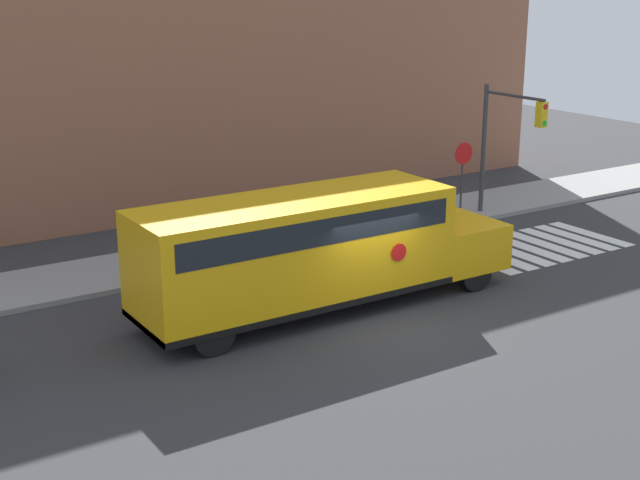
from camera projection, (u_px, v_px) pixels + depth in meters
The scene contains 7 objects.
ground_plane at pixel (373, 317), 22.01m from camera, with size 60.00×60.00×0.00m, color #333335.
sidewalk_strip at pixel (247, 248), 27.21m from camera, with size 44.00×3.00×0.15m.
building_backdrop at pixel (153, 35), 30.70m from camera, with size 32.00×4.00×12.16m.
crosswalk_stripes at pixel (537, 246), 27.67m from camera, with size 5.40×3.20×0.01m.
school_bus at pixel (311, 246), 21.89m from camera, with size 10.11×2.57×2.98m.
stop_sign at pixel (463, 170), 29.64m from camera, with size 0.73×0.10×2.78m.
traffic_light at pixel (504, 133), 29.61m from camera, with size 0.28×2.78×4.56m.
Camera 1 is at (-12.27, -16.51, 8.16)m, focal length 50.00 mm.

